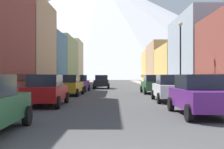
% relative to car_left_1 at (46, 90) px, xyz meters
% --- Properties ---
extents(sidewalk_left, '(2.50, 100.00, 0.15)m').
position_rel_car_left_1_xyz_m(sidewalk_left, '(-2.45, 23.85, -0.82)').
color(sidewalk_left, gray).
rests_on(sidewalk_left, ground).
extents(sidewalk_right, '(2.50, 100.00, 0.15)m').
position_rel_car_left_1_xyz_m(sidewalk_right, '(10.05, 23.85, -0.82)').
color(sidewalk_right, gray).
rests_on(sidewalk_right, ground).
extents(storefront_left_2, '(8.72, 9.82, 10.19)m').
position_rel_car_left_1_xyz_m(storefront_left_2, '(-7.91, 16.34, 4.03)').
color(storefront_left_2, tan).
rests_on(storefront_left_2, ground).
extents(storefront_left_3, '(8.75, 8.31, 7.93)m').
position_rel_car_left_1_xyz_m(storefront_left_3, '(-7.93, 25.70, 2.92)').
color(storefront_left_3, slate).
rests_on(storefront_left_3, ground).
extents(storefront_left_4, '(10.14, 13.52, 8.66)m').
position_rel_car_left_1_xyz_m(storefront_left_4, '(-8.62, 36.76, 3.28)').
color(storefront_left_4, '#8C9966').
rests_on(storefront_left_4, ground).
extents(storefront_left_5, '(9.99, 10.10, 9.61)m').
position_rel_car_left_1_xyz_m(storefront_left_5, '(-8.54, 48.72, 3.74)').
color(storefront_left_5, beige).
rests_on(storefront_left_5, ground).
extents(storefront_right_2, '(7.93, 12.78, 8.62)m').
position_rel_car_left_1_xyz_m(storefront_right_2, '(15.11, 17.02, 3.26)').
color(storefront_right_2, '#99A5B2').
rests_on(storefront_right_2, ground).
extents(storefront_right_3, '(8.51, 13.35, 6.42)m').
position_rel_car_left_1_xyz_m(storefront_right_3, '(15.40, 30.56, 2.19)').
color(storefront_right_3, '#D8B259').
rests_on(storefront_right_3, ground).
extents(storefront_right_4, '(7.37, 12.86, 8.50)m').
position_rel_car_left_1_xyz_m(storefront_right_4, '(14.83, 43.99, 3.20)').
color(storefront_right_4, tan).
rests_on(storefront_right_4, ground).
extents(storefront_right_5, '(8.78, 11.21, 7.89)m').
position_rel_car_left_1_xyz_m(storefront_right_5, '(15.54, 56.58, 2.90)').
color(storefront_right_5, '#D8B259').
rests_on(storefront_right_5, ground).
extents(car_left_1, '(2.17, 4.45, 1.78)m').
position_rel_car_left_1_xyz_m(car_left_1, '(0.00, 0.00, 0.00)').
color(car_left_1, '#9E1111').
rests_on(car_left_1, ground).
extents(car_left_2, '(2.20, 4.46, 1.78)m').
position_rel_car_left_1_xyz_m(car_left_2, '(-0.00, 8.37, 0.00)').
color(car_left_2, '#B28419').
rests_on(car_left_2, ground).
extents(car_left_3, '(2.22, 4.47, 1.78)m').
position_rel_car_left_1_xyz_m(car_left_3, '(-0.00, 14.56, 0.00)').
color(car_left_3, '#591E72').
rests_on(car_left_3, ground).
extents(car_right_0, '(2.10, 4.42, 1.78)m').
position_rel_car_left_1_xyz_m(car_right_0, '(7.60, -3.85, 0.00)').
color(car_right_0, '#591E72').
rests_on(car_right_0, ground).
extents(car_right_1, '(2.15, 4.44, 1.78)m').
position_rel_car_left_1_xyz_m(car_right_1, '(7.60, 2.82, 0.00)').
color(car_right_1, silver).
rests_on(car_right_1, ground).
extents(car_right_2, '(2.11, 4.42, 1.78)m').
position_rel_car_left_1_xyz_m(car_right_2, '(7.60, 11.22, 0.00)').
color(car_right_2, '#265933').
rests_on(car_right_2, ground).
extents(car_driving_0, '(2.06, 4.40, 1.78)m').
position_rel_car_left_1_xyz_m(car_driving_0, '(2.20, 21.59, 0.00)').
color(car_driving_0, black).
rests_on(car_driving_0, ground).
extents(potted_plant_1, '(0.73, 0.73, 1.02)m').
position_rel_car_left_1_xyz_m(potted_plant_1, '(-3.20, 7.45, -0.18)').
color(potted_plant_1, brown).
rests_on(potted_plant_1, sidewalk_left).
extents(pedestrian_0, '(0.36, 0.36, 1.68)m').
position_rel_car_left_1_xyz_m(pedestrian_0, '(10.05, 14.71, 0.02)').
color(pedestrian_0, brown).
rests_on(pedestrian_0, sidewalk_right).
extents(pedestrian_1, '(0.36, 0.36, 1.53)m').
position_rel_car_left_1_xyz_m(pedestrian_1, '(-2.45, 8.87, -0.05)').
color(pedestrian_1, navy).
rests_on(pedestrian_1, sidewalk_left).
extents(streetlamp_right, '(0.36, 0.36, 5.86)m').
position_rel_car_left_1_xyz_m(streetlamp_right, '(9.15, 6.46, 3.09)').
color(streetlamp_right, black).
rests_on(streetlamp_right, sidewalk_right).
extents(mountain_backdrop, '(318.62, 318.62, 92.16)m').
position_rel_car_left_1_xyz_m(mountain_backdrop, '(-8.98, 248.85, 45.18)').
color(mountain_backdrop, silver).
rests_on(mountain_backdrop, ground).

